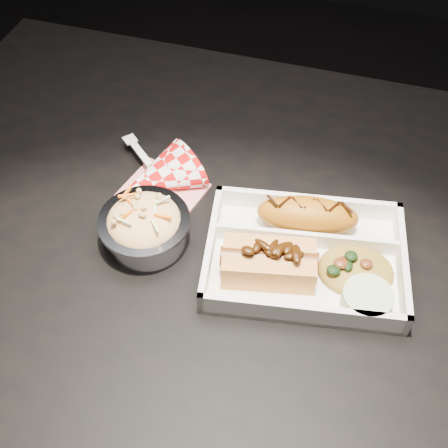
{
  "coord_description": "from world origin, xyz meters",
  "views": [
    {
      "loc": [
        0.07,
        -0.46,
        1.35
      ],
      "look_at": [
        -0.06,
        -0.04,
        0.81
      ],
      "focal_mm": 45.0,
      "sensor_mm": 36.0,
      "label": 1
    }
  ],
  "objects_px": {
    "foil_coleslaw_cup": "(145,225)",
    "food_tray": "(304,259)",
    "fried_pastry": "(307,215)",
    "napkin_fork": "(158,178)",
    "hotdog": "(269,262)",
    "dining_table": "(269,279)"
  },
  "relations": [
    {
      "from": "foil_coleslaw_cup",
      "to": "napkin_fork",
      "type": "distance_m",
      "value": 0.1
    },
    {
      "from": "fried_pastry",
      "to": "foil_coleslaw_cup",
      "type": "height_order",
      "value": "foil_coleslaw_cup"
    },
    {
      "from": "fried_pastry",
      "to": "napkin_fork",
      "type": "relative_size",
      "value": 0.87
    },
    {
      "from": "hotdog",
      "to": "napkin_fork",
      "type": "distance_m",
      "value": 0.22
    },
    {
      "from": "dining_table",
      "to": "foil_coleslaw_cup",
      "type": "relative_size",
      "value": 10.09
    },
    {
      "from": "foil_coleslaw_cup",
      "to": "food_tray",
      "type": "bearing_deg",
      "value": 6.47
    },
    {
      "from": "food_tray",
      "to": "dining_table",
      "type": "bearing_deg",
      "value": 143.42
    },
    {
      "from": "fried_pastry",
      "to": "foil_coleslaw_cup",
      "type": "distance_m",
      "value": 0.21
    },
    {
      "from": "napkin_fork",
      "to": "foil_coleslaw_cup",
      "type": "bearing_deg",
      "value": -37.12
    },
    {
      "from": "dining_table",
      "to": "napkin_fork",
      "type": "xyz_separation_m",
      "value": [
        -0.18,
        0.05,
        0.11
      ]
    },
    {
      "from": "fried_pastry",
      "to": "napkin_fork",
      "type": "bearing_deg",
      "value": 174.32
    },
    {
      "from": "hotdog",
      "to": "food_tray",
      "type": "bearing_deg",
      "value": 28.18
    },
    {
      "from": "food_tray",
      "to": "fried_pastry",
      "type": "relative_size",
      "value": 2.05
    },
    {
      "from": "hotdog",
      "to": "foil_coleslaw_cup",
      "type": "bearing_deg",
      "value": 164.61
    },
    {
      "from": "fried_pastry",
      "to": "hotdog",
      "type": "height_order",
      "value": "hotdog"
    },
    {
      "from": "food_tray",
      "to": "hotdog",
      "type": "xyz_separation_m",
      "value": [
        -0.04,
        -0.03,
        0.02
      ]
    },
    {
      "from": "napkin_fork",
      "to": "dining_table",
      "type": "bearing_deg",
      "value": 25.05
    },
    {
      "from": "hotdog",
      "to": "foil_coleslaw_cup",
      "type": "relative_size",
      "value": 1.04
    },
    {
      "from": "food_tray",
      "to": "napkin_fork",
      "type": "distance_m",
      "value": 0.24
    },
    {
      "from": "fried_pastry",
      "to": "foil_coleslaw_cup",
      "type": "bearing_deg",
      "value": -158.6
    },
    {
      "from": "hotdog",
      "to": "napkin_fork",
      "type": "bearing_deg",
      "value": 137.83
    },
    {
      "from": "fried_pastry",
      "to": "hotdog",
      "type": "xyz_separation_m",
      "value": [
        -0.03,
        -0.09,
        0.0
      ]
    }
  ]
}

